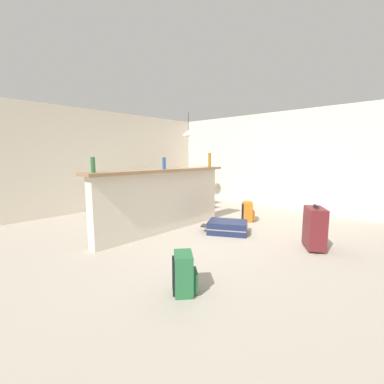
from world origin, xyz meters
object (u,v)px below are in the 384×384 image
at_px(bottle_green, 93,165).
at_px(dining_chair_far_side, 173,187).
at_px(dining_table, 186,183).
at_px(backpack_green, 184,274).
at_px(bottle_blue, 164,163).
at_px(pendant_lamp, 188,133).
at_px(bottle_amber, 210,160).
at_px(backpack_orange, 248,212).
at_px(dining_chair_near_partition, 199,190).
at_px(suitcase_upright_maroon, 315,228).
at_px(suitcase_flat_navy, 227,227).

xyz_separation_m(bottle_green, dining_chair_far_side, (3.21, 1.75, -0.75)).
relative_size(dining_table, backpack_green, 2.62).
bearing_deg(dining_table, backpack_green, -136.10).
bearing_deg(dining_chair_far_side, backpack_green, -131.90).
relative_size(bottle_blue, pendant_lamp, 0.32).
bearing_deg(bottle_amber, bottle_blue, 178.73).
bearing_deg(backpack_orange, dining_table, 83.79).
relative_size(dining_chair_near_partition, suitcase_upright_maroon, 1.39).
bearing_deg(suitcase_upright_maroon, bottle_amber, 82.34).
height_order(bottle_green, bottle_blue, bottle_green).
xyz_separation_m(dining_chair_far_side, suitcase_upright_maroon, (-1.01, -4.14, -0.19)).
height_order(bottle_amber, dining_table, bottle_amber).
relative_size(bottle_amber, dining_table, 0.27).
bearing_deg(backpack_green, bottle_blue, 53.77).
distance_m(dining_chair_far_side, suitcase_upright_maroon, 4.26).
relative_size(bottle_green, backpack_orange, 0.53).
relative_size(suitcase_flat_navy, suitcase_upright_maroon, 1.32).
bearing_deg(backpack_orange, suitcase_upright_maroon, -116.37).
bearing_deg(dining_table, dining_chair_near_partition, -91.22).
xyz_separation_m(dining_chair_near_partition, suitcase_upright_maroon, (-1.01, -3.16, -0.19)).
xyz_separation_m(suitcase_flat_navy, backpack_orange, (1.00, 0.18, 0.09)).
distance_m(bottle_green, suitcase_upright_maroon, 3.38).
xyz_separation_m(bottle_blue, dining_table, (1.95, 1.36, -0.61)).
relative_size(bottle_blue, bottle_amber, 0.70).
distance_m(suitcase_flat_navy, backpack_orange, 1.02).
height_order(suitcase_flat_navy, backpack_green, backpack_green).
xyz_separation_m(dining_table, pendant_lamp, (0.09, -0.02, 1.33)).
distance_m(bottle_green, pendant_lamp, 3.61).
bearing_deg(dining_chair_near_partition, suitcase_flat_navy, -124.91).
bearing_deg(bottle_green, dining_chair_near_partition, 13.62).
bearing_deg(backpack_orange, pendant_lamp, 81.20).
bearing_deg(suitcase_upright_maroon, backpack_orange, 63.63).
bearing_deg(suitcase_upright_maroon, dining_chair_near_partition, 72.36).
xyz_separation_m(dining_chair_near_partition, suitcase_flat_navy, (-1.22, -1.74, -0.41)).
xyz_separation_m(backpack_orange, suitcase_upright_maroon, (-0.79, -1.60, 0.13)).
distance_m(dining_chair_near_partition, pendant_lamp, 1.54).
xyz_separation_m(bottle_amber, pendant_lamp, (0.80, 1.37, 0.68)).
bearing_deg(bottle_blue, suitcase_flat_navy, -50.33).
xyz_separation_m(bottle_blue, backpack_orange, (1.73, -0.69, -1.05)).
distance_m(backpack_orange, backpack_green, 3.18).
bearing_deg(suitcase_flat_navy, pendant_lamp, 59.22).
xyz_separation_m(bottle_blue, suitcase_upright_maroon, (0.93, -2.29, -0.92)).
bearing_deg(bottle_green, suitcase_flat_navy, -25.91).
height_order(dining_table, dining_chair_far_side, dining_chair_far_side).
relative_size(dining_table, dining_chair_near_partition, 1.18).
xyz_separation_m(pendant_lamp, backpack_green, (-3.32, -3.09, -1.77)).
distance_m(pendant_lamp, backpack_green, 4.87).
xyz_separation_m(bottle_amber, dining_table, (0.71, 1.39, -0.65)).
height_order(dining_chair_far_side, suitcase_flat_navy, dining_chair_far_side).
distance_m(bottle_amber, backpack_green, 3.24).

